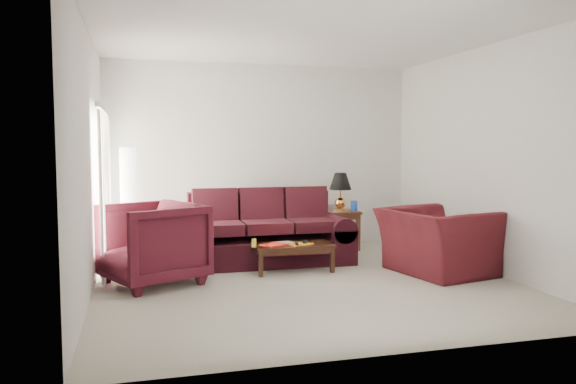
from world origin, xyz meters
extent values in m
plane|color=#BBB5A0|center=(0.00, 0.00, 0.00)|extent=(5.00, 5.00, 0.00)
cube|color=silver|center=(-2.42, 1.30, 1.08)|extent=(0.10, 2.00, 2.16)
cube|color=black|center=(-0.70, 2.07, 0.78)|extent=(0.50, 0.30, 0.49)
cube|color=silver|center=(0.95, 1.89, 0.69)|extent=(0.13, 0.05, 0.13)
cylinder|color=#1A46AE|center=(1.38, 1.90, 0.71)|extent=(0.11, 0.11, 0.17)
cube|color=silver|center=(1.07, 2.27, 0.71)|extent=(0.15, 0.18, 0.06)
imported|color=#3D0E18|center=(-1.84, 0.38, 0.50)|extent=(1.46, 1.44, 1.00)
imported|color=#410F15|center=(1.80, 0.02, 0.42)|extent=(1.39, 1.51, 0.85)
cube|color=red|center=(-0.26, 0.59, 0.38)|extent=(0.39, 0.36, 0.02)
cube|color=beige|center=(-0.10, 0.71, 0.38)|extent=(0.28, 0.23, 0.01)
cube|color=orange|center=(0.09, 0.57, 0.38)|extent=(0.34, 0.29, 0.02)
cube|color=black|center=(0.03, 0.50, 0.40)|extent=(0.08, 0.16, 0.02)
cube|color=black|center=(0.18, 0.61, 0.40)|extent=(0.11, 0.19, 0.02)
cylinder|color=yellow|center=(-0.54, 0.53, 0.43)|extent=(0.07, 0.07, 0.11)
camera|label=1|loc=(-1.97, -6.52, 1.67)|focal=35.00mm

